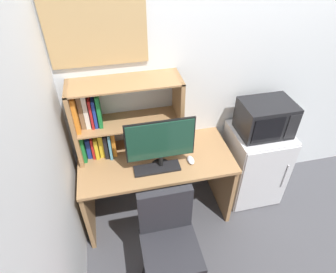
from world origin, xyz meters
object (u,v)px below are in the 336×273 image
(keyboard, at_px, (157,168))
(microwave, at_px, (266,118))
(wall_corkboard, at_px, (97,29))
(monitor, at_px, (160,142))
(desk_chair, at_px, (169,248))
(mini_fridge, at_px, (254,164))
(hutch_bookshelf, at_px, (110,120))
(computer_mouse, at_px, (191,160))

(keyboard, relative_size, microwave, 0.84)
(microwave, relative_size, wall_corkboard, 0.64)
(microwave, bearing_deg, wall_corkboard, 169.37)
(wall_corkboard, bearing_deg, microwave, -10.63)
(monitor, distance_m, desk_chair, 0.82)
(monitor, relative_size, mini_fridge, 0.68)
(mini_fridge, height_order, wall_corkboard, wall_corkboard)
(hutch_bookshelf, relative_size, computer_mouse, 8.25)
(computer_mouse, distance_m, desk_chair, 0.73)
(hutch_bookshelf, bearing_deg, wall_corkboard, 89.32)
(hutch_bookshelf, xyz_separation_m, keyboard, (0.33, -0.31, -0.32))
(hutch_bookshelf, relative_size, mini_fridge, 1.08)
(microwave, bearing_deg, hutch_bookshelf, 174.41)
(keyboard, relative_size, desk_chair, 0.43)
(desk_chair, xyz_separation_m, wall_corkboard, (-0.31, 0.95, 1.38))
(keyboard, bearing_deg, monitor, 32.22)
(computer_mouse, height_order, wall_corkboard, wall_corkboard)
(monitor, bearing_deg, mini_fridge, 8.91)
(desk_chair, bearing_deg, mini_fridge, 33.80)
(hutch_bookshelf, distance_m, wall_corkboard, 0.71)
(keyboard, bearing_deg, microwave, 10.03)
(monitor, xyz_separation_m, computer_mouse, (0.26, 0.01, -0.25))
(computer_mouse, relative_size, mini_fridge, 0.13)
(mini_fridge, relative_size, desk_chair, 0.91)
(keyboard, height_order, microwave, microwave)
(computer_mouse, bearing_deg, wall_corkboard, 146.93)
(keyboard, xyz_separation_m, microwave, (1.02, 0.18, 0.23))
(computer_mouse, bearing_deg, monitor, -178.74)
(mini_fridge, distance_m, desk_chair, 1.25)
(microwave, bearing_deg, desk_chair, -146.08)
(microwave, height_order, desk_chair, microwave)
(computer_mouse, bearing_deg, hutch_bookshelf, 155.49)
(keyboard, relative_size, wall_corkboard, 0.54)
(computer_mouse, distance_m, wall_corkboard, 1.26)
(hutch_bookshelf, height_order, mini_fridge, hutch_bookshelf)
(hutch_bookshelf, xyz_separation_m, wall_corkboard, (0.00, 0.12, 0.70))
(monitor, distance_m, computer_mouse, 0.36)
(desk_chair, bearing_deg, monitor, 84.49)
(monitor, height_order, microwave, monitor)
(mini_fridge, bearing_deg, desk_chair, -146.20)
(mini_fridge, bearing_deg, wall_corkboard, 169.25)
(microwave, xyz_separation_m, desk_chair, (-1.04, -0.70, -0.58))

